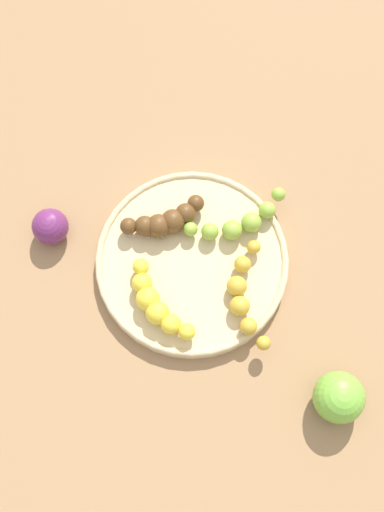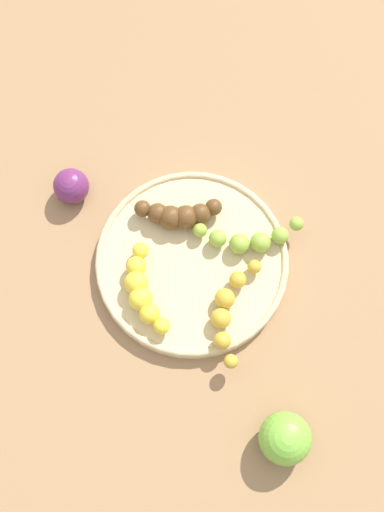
{
  "view_description": "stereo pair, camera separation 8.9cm",
  "coord_description": "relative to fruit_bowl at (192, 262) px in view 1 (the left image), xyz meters",
  "views": [
    {
      "loc": [
        -0.22,
        -0.15,
        0.88
      ],
      "look_at": [
        0.0,
        0.0,
        0.04
      ],
      "focal_mm": 45.21,
      "sensor_mm": 36.0,
      "label": 1
    },
    {
      "loc": [
        -0.16,
        -0.22,
        0.88
      ],
      "look_at": [
        0.0,
        0.0,
        0.04
      ],
      "focal_mm": 45.21,
      "sensor_mm": 36.0,
      "label": 2
    }
  ],
  "objects": [
    {
      "name": "banana_green",
      "position": [
        0.08,
        -0.03,
        0.02
      ],
      "size": [
        0.13,
        0.1,
        0.03
      ],
      "rotation": [
        0.0,
        0.0,
        4.13
      ],
      "color": "#8CAD38",
      "rests_on": "fruit_bowl"
    },
    {
      "name": "apple_green",
      "position": [
        -0.05,
        -0.26,
        0.02
      ],
      "size": [
        0.07,
        0.07,
        0.07
      ],
      "primitive_type": "sphere",
      "color": "#72B238",
      "rests_on": "ground_plane"
    },
    {
      "name": "banana_overripe",
      "position": [
        0.02,
        0.06,
        0.02
      ],
      "size": [
        0.11,
        0.08,
        0.03
      ],
      "rotation": [
        0.0,
        0.0,
        4.09
      ],
      "color": "#593819",
      "rests_on": "fruit_bowl"
    },
    {
      "name": "ground_plane",
      "position": [
        0.0,
        0.0,
        -0.01
      ],
      "size": [
        2.4,
        2.4,
        0.0
      ],
      "primitive_type": "plane",
      "color": "#936D47"
    },
    {
      "name": "banana_yellow",
      "position": [
        -0.08,
        0.0,
        0.02
      ],
      "size": [
        0.07,
        0.13,
        0.03
      ],
      "rotation": [
        0.0,
        0.0,
        2.78
      ],
      "color": "yellow",
      "rests_on": "fruit_bowl"
    },
    {
      "name": "plum_purple",
      "position": [
        -0.07,
        0.19,
        0.01
      ],
      "size": [
        0.05,
        0.05,
        0.05
      ],
      "primitive_type": "sphere",
      "color": "#662659",
      "rests_on": "ground_plane"
    },
    {
      "name": "fruit_bowl",
      "position": [
        0.0,
        0.0,
        0.0
      ],
      "size": [
        0.27,
        0.27,
        0.02
      ],
      "color": "#D1B784",
      "rests_on": "ground_plane"
    },
    {
      "name": "banana_spotted",
      "position": [
        -0.0,
        -0.09,
        0.02
      ],
      "size": [
        0.13,
        0.1,
        0.03
      ],
      "rotation": [
        0.0,
        0.0,
        2.23
      ],
      "color": "gold",
      "rests_on": "fruit_bowl"
    }
  ]
}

